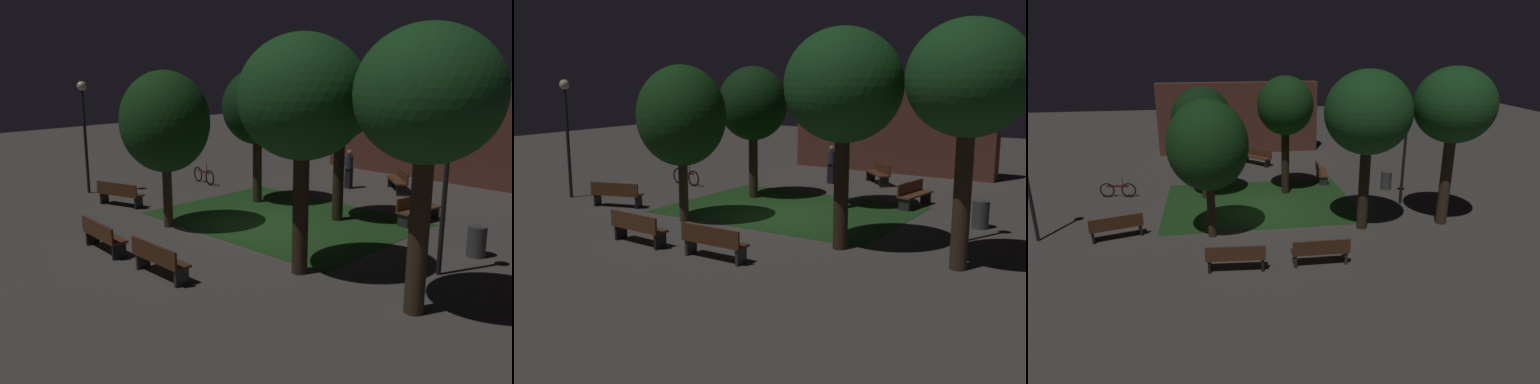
% 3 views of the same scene
% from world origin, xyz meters
% --- Properties ---
extents(ground_plane, '(60.00, 60.00, 0.00)m').
position_xyz_m(ground_plane, '(0.00, 0.00, 0.00)').
color(ground_plane, '#56514C').
extents(grass_lawn, '(7.96, 5.93, 0.01)m').
position_xyz_m(grass_lawn, '(0.00, 1.16, 0.01)').
color(grass_lawn, '#23511E').
rests_on(grass_lawn, ground).
extents(bench_front_left, '(1.83, 0.61, 0.88)m').
position_xyz_m(bench_front_left, '(-1.31, -4.80, 0.48)').
color(bench_front_left, brown).
rests_on(bench_front_left, ground).
extents(bench_lawn_edge, '(1.81, 0.50, 0.88)m').
position_xyz_m(bench_lawn_edge, '(1.30, -4.80, 0.48)').
color(bench_lawn_edge, '#512D19').
rests_on(bench_lawn_edge, ground).
extents(bench_near_trees, '(1.59, 1.64, 0.88)m').
position_xyz_m(bench_near_trees, '(0.57, 7.42, 0.48)').
color(bench_near_trees, brown).
rests_on(bench_near_trees, ground).
extents(bench_corner, '(1.86, 0.99, 0.88)m').
position_xyz_m(bench_corner, '(-5.32, -1.80, 0.48)').
color(bench_corner, '#512D19').
rests_on(bench_corner, ground).
extents(bench_front_right, '(0.71, 1.85, 0.88)m').
position_xyz_m(bench_front_right, '(3.35, 3.88, 0.48)').
color(bench_front_right, brown).
rests_on(bench_front_right, ground).
extents(tree_near_wall, '(2.54, 2.54, 4.86)m').
position_xyz_m(tree_near_wall, '(-2.27, 2.18, 3.48)').
color(tree_near_wall, '#38281C').
rests_on(tree_near_wall, ground).
extents(tree_left_canopy, '(2.76, 2.76, 4.87)m').
position_xyz_m(tree_left_canopy, '(-2.01, -2.08, 3.30)').
color(tree_left_canopy, '#423021').
rests_on(tree_left_canopy, ground).
extents(tree_back_left, '(3.06, 3.06, 5.77)m').
position_xyz_m(tree_back_left, '(3.51, -2.16, 4.25)').
color(tree_back_left, '#38281C').
rests_on(tree_back_left, ground).
extents(tree_back_right, '(2.45, 2.45, 5.25)m').
position_xyz_m(tree_back_right, '(1.33, 2.30, 3.92)').
color(tree_back_right, '#2D2116').
rests_on(tree_back_right, ground).
extents(tree_lawn_side, '(2.87, 2.87, 5.84)m').
position_xyz_m(tree_lawn_side, '(6.66, -2.20, 4.42)').
color(tree_lawn_side, '#423021').
rests_on(tree_lawn_side, ground).
extents(lamp_post_plaza_west, '(0.36, 0.36, 4.23)m').
position_xyz_m(lamp_post_plaza_west, '(6.01, 0.16, 2.90)').
color(lamp_post_plaza_west, black).
rests_on(lamp_post_plaza_west, ground).
extents(lamp_post_plaza_east, '(0.36, 0.36, 4.38)m').
position_xyz_m(lamp_post_plaza_east, '(-8.05, -1.53, 2.99)').
color(lamp_post_plaza_east, black).
rests_on(lamp_post_plaza_east, ground).
extents(trash_bin, '(0.49, 0.49, 0.85)m').
position_xyz_m(trash_bin, '(6.09, 2.08, 0.42)').
color(trash_bin, '#4C4C4C').
rests_on(trash_bin, ground).
extents(bicycle, '(1.61, 0.31, 0.93)m').
position_xyz_m(bicycle, '(-6.14, 2.83, 0.34)').
color(bicycle, black).
rests_on(bicycle, ground).
extents(pedestrian, '(0.32, 0.32, 1.61)m').
position_xyz_m(pedestrian, '(-1.18, 6.43, 0.85)').
color(pedestrian, black).
rests_on(pedestrian, ground).
extents(building_wall_backdrop, '(9.69, 0.80, 4.29)m').
position_xyz_m(building_wall_backdrop, '(-0.25, 10.67, 2.14)').
color(building_wall_backdrop, brown).
rests_on(building_wall_backdrop, ground).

